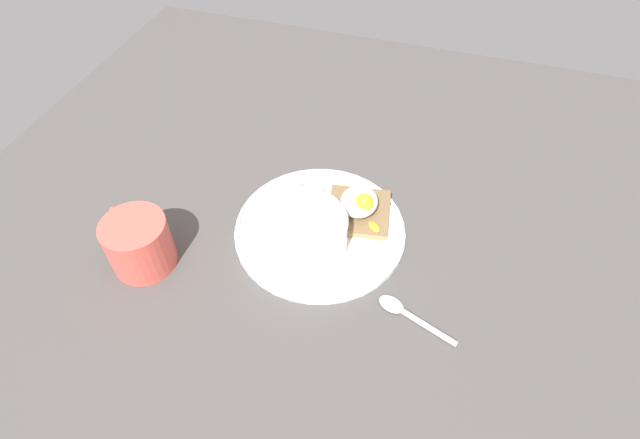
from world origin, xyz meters
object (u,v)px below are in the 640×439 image
(banana_slice_right, at_px, (315,190))
(oatmeal_bowl, at_px, (302,233))
(coffee_mug, at_px, (138,243))
(spoon, at_px, (407,314))
(banana_slice_left, at_px, (292,188))
(toast_slice, at_px, (358,212))
(poached_egg, at_px, (360,202))
(banana_slice_back, at_px, (318,200))
(banana_slice_front, at_px, (298,200))

(banana_slice_right, bearing_deg, oatmeal_bowl, 8.20)
(coffee_mug, xyz_separation_m, spoon, (-0.02, 0.38, -0.04))
(banana_slice_left, bearing_deg, banana_slice_right, 104.05)
(toast_slice, distance_m, poached_egg, 0.02)
(oatmeal_bowl, height_order, poached_egg, oatmeal_bowl)
(poached_egg, height_order, coffee_mug, coffee_mug)
(banana_slice_left, xyz_separation_m, banana_slice_back, (0.01, 0.05, 0.00))
(banana_slice_right, bearing_deg, banana_slice_front, -28.99)
(oatmeal_bowl, relative_size, spoon, 1.15)
(oatmeal_bowl, bearing_deg, banana_slice_right, -171.80)
(banana_slice_back, bearing_deg, oatmeal_bowl, 2.69)
(toast_slice, distance_m, banana_slice_left, 0.12)
(banana_slice_left, bearing_deg, banana_slice_front, 39.00)
(banana_slice_left, relative_size, spoon, 0.33)
(banana_slice_right, bearing_deg, toast_slice, 69.66)
(poached_egg, height_order, banana_slice_left, poached_egg)
(banana_slice_back, relative_size, spoon, 0.34)
(banana_slice_left, xyz_separation_m, coffee_mug, (0.19, -0.16, 0.02))
(toast_slice, bearing_deg, spoon, 36.17)
(oatmeal_bowl, bearing_deg, poached_egg, 141.48)
(banana_slice_front, relative_size, spoon, 0.33)
(banana_slice_left, xyz_separation_m, banana_slice_right, (-0.01, 0.04, -0.00))
(oatmeal_bowl, relative_size, banana_slice_left, 3.54)
(banana_slice_right, bearing_deg, spoon, 46.61)
(coffee_mug, bearing_deg, banana_slice_left, 140.35)
(banana_slice_left, bearing_deg, spoon, 53.24)
(banana_slice_back, bearing_deg, poached_egg, 83.16)
(oatmeal_bowl, height_order, banana_slice_right, oatmeal_bowl)
(toast_slice, xyz_separation_m, banana_slice_front, (0.00, -0.10, -0.00))
(banana_slice_front, relative_size, coffee_mug, 0.33)
(spoon, bearing_deg, oatmeal_bowl, -110.63)
(toast_slice, bearing_deg, banana_slice_back, -95.59)
(toast_slice, relative_size, banana_slice_left, 2.89)
(banana_slice_front, xyz_separation_m, banana_slice_right, (-0.03, 0.02, -0.00))
(banana_slice_front, bearing_deg, banana_slice_back, 108.39)
(toast_slice, bearing_deg, poached_egg, 46.74)
(banana_slice_left, relative_size, banana_slice_back, 0.95)
(banana_slice_left, bearing_deg, oatmeal_bowl, 27.37)
(banana_slice_left, distance_m, coffee_mug, 0.25)
(oatmeal_bowl, distance_m, banana_slice_front, 0.09)
(coffee_mug, bearing_deg, toast_slice, 121.98)
(banana_slice_left, bearing_deg, coffee_mug, -39.65)
(banana_slice_back, bearing_deg, banana_slice_front, -71.61)
(oatmeal_bowl, height_order, spoon, oatmeal_bowl)
(banana_slice_back, distance_m, spoon, 0.23)
(toast_slice, distance_m, banana_slice_front, 0.10)
(poached_egg, xyz_separation_m, banana_slice_back, (-0.01, -0.07, -0.02))
(oatmeal_bowl, bearing_deg, coffee_mug, -67.29)
(banana_slice_left, xyz_separation_m, spoon, (0.17, 0.22, -0.01))
(banana_slice_right, xyz_separation_m, spoon, (0.18, 0.19, -0.01))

